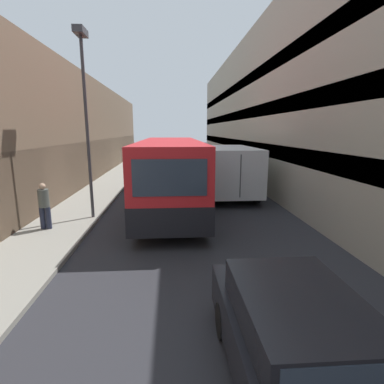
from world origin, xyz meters
The scene contains 9 objects.
ground_plane centered at (0.00, 15.00, 0.00)m, with size 150.00×150.00×0.00m, color #2B2B30.
sidewalk_left centered at (-4.90, 15.00, 0.06)m, with size 2.39×60.00×0.12m.
building_left_shopfront centered at (-7.19, 15.00, 3.19)m, with size 2.40×60.00×7.03m.
building_right_apartment centered at (5.45, 15.00, 4.88)m, with size 2.40×60.00×9.81m.
car_hatchback centered at (0.80, 4.86, 0.73)m, with size 1.74×4.13×1.44m.
bus centered at (-0.87, 15.30, 1.62)m, with size 2.59×10.99×3.05m.
box_truck centered at (2.19, 17.90, 1.48)m, with size 2.44×7.25×2.64m.
pedestrian centered at (-5.22, 11.89, 0.99)m, with size 0.38×0.36×1.61m.
street_lamp centered at (-3.96, 13.25, 4.90)m, with size 0.36×0.80×6.91m.
Camera 1 is at (-0.82, 1.56, 3.50)m, focal length 28.00 mm.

